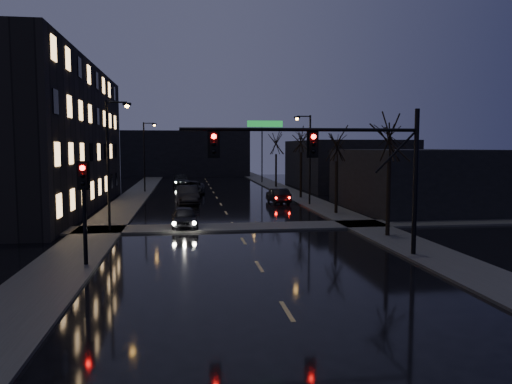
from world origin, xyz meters
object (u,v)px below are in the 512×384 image
object	(u,v)px
oncoming_car_b	(187,195)
oncoming_car_d	(181,180)
oncoming_car_a	(184,217)
oncoming_car_c	(191,188)
lead_car	(278,196)

from	to	relation	value
oncoming_car_b	oncoming_car_d	bearing A→B (deg)	87.69
oncoming_car_a	oncoming_car_b	xyz separation A→B (m)	(0.26, 13.38, 0.15)
oncoming_car_b	oncoming_car_c	bearing A→B (deg)	82.64
oncoming_car_b	oncoming_car_c	world-z (taller)	oncoming_car_b
oncoming_car_d	lead_car	distance (m)	23.87
oncoming_car_a	oncoming_car_c	xyz separation A→B (m)	(0.70, 21.59, 0.10)
oncoming_car_a	oncoming_car_d	world-z (taller)	oncoming_car_d
oncoming_car_d	lead_car	xyz separation A→B (m)	(9.17, -22.04, -0.06)
oncoming_car_b	lead_car	distance (m)	8.39
oncoming_car_d	lead_car	bearing A→B (deg)	-70.66
oncoming_car_b	lead_car	bearing A→B (deg)	-4.71
oncoming_car_a	oncoming_car_d	xyz separation A→B (m)	(-0.51, 35.36, 0.05)
oncoming_car_c	oncoming_car_d	size ratio (longest dim) A/B	1.11
oncoming_car_a	oncoming_car_b	size ratio (longest dim) A/B	0.79
oncoming_car_a	oncoming_car_b	bearing A→B (deg)	86.81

